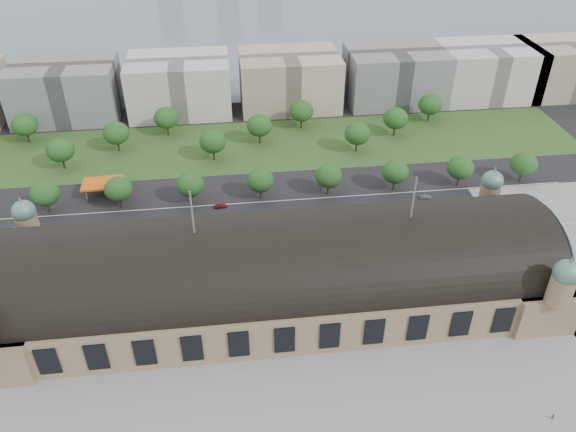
{
  "coord_description": "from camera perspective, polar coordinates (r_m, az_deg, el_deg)",
  "views": [
    {
      "loc": [
        -10.43,
        -113.32,
        107.7
      ],
      "look_at": [
        5.8,
        20.88,
        14.0
      ],
      "focal_mm": 35.0,
      "sensor_mm": 36.0,
      "label": 1
    }
  ],
  "objects": [
    {
      "name": "ground",
      "position": [
        156.68,
        -1.2,
        -8.7
      ],
      "size": [
        900.0,
        900.0,
        0.0
      ],
      "primitive_type": "plane",
      "color": "black",
      "rests_on": "ground"
    },
    {
      "name": "station",
      "position": [
        149.8,
        -1.25,
        -5.85
      ],
      "size": [
        150.0,
        48.4,
        44.3
      ],
      "color": "#857152",
      "rests_on": "ground"
    },
    {
      "name": "road_slab",
      "position": [
        185.98,
        -8.56,
        -1.1
      ],
      "size": [
        260.0,
        26.0,
        0.1
      ],
      "primitive_type": "cube",
      "color": "black",
      "rests_on": "ground"
    },
    {
      "name": "grass_belt",
      "position": [
        232.78,
        -7.29,
        6.87
      ],
      "size": [
        300.0,
        45.0,
        0.1
      ],
      "primitive_type": "cube",
      "color": "#305220",
      "rests_on": "ground"
    },
    {
      "name": "petrol_station",
      "position": [
        211.57,
        -17.81,
        3.24
      ],
      "size": [
        14.0,
        13.0,
        5.05
      ],
      "color": "#E45A0D",
      "rests_on": "ground"
    },
    {
      "name": "lake",
      "position": [
        425.31,
        -5.6,
        19.91
      ],
      "size": [
        700.0,
        320.0,
        0.08
      ],
      "primitive_type": "cube",
      "color": "slate",
      "rests_on": "ground"
    },
    {
      "name": "office_2",
      "position": [
        273.26,
        -21.64,
        11.8
      ],
      "size": [
        45.0,
        32.0,
        24.0
      ],
      "primitive_type": "cube",
      "color": "slate",
      "rests_on": "ground"
    },
    {
      "name": "office_3",
      "position": [
        264.98,
        -10.94,
        12.94
      ],
      "size": [
        45.0,
        32.0,
        24.0
      ],
      "primitive_type": "cube",
      "color": "beige",
      "rests_on": "ground"
    },
    {
      "name": "office_4",
      "position": [
        266.0,
        0.14,
        13.64
      ],
      "size": [
        45.0,
        32.0,
        24.0
      ],
      "primitive_type": "cube",
      "color": "#BEAD95",
      "rests_on": "ground"
    },
    {
      "name": "office_5",
      "position": [
        276.22,
        10.8,
        13.86
      ],
      "size": [
        45.0,
        32.0,
        24.0
      ],
      "primitive_type": "cube",
      "color": "slate",
      "rests_on": "ground"
    },
    {
      "name": "office_6",
      "position": [
        292.51,
        19.52,
        13.69
      ],
      "size": [
        45.0,
        32.0,
        24.0
      ],
      "primitive_type": "cube",
      "color": "beige",
      "rests_on": "ground"
    },
    {
      "name": "office_7",
      "position": [
        311.77,
        26.35,
        13.35
      ],
      "size": [
        45.0,
        32.0,
        24.0
      ],
      "primitive_type": "cube",
      "color": "#BEAD95",
      "rests_on": "ground"
    },
    {
      "name": "tree_row_2",
      "position": [
        203.73,
        -23.47,
        2.09
      ],
      "size": [
        9.6,
        9.6,
        11.52
      ],
      "color": "#2D2116",
      "rests_on": "ground"
    },
    {
      "name": "tree_row_3",
      "position": [
        197.81,
        -16.85,
        2.63
      ],
      "size": [
        9.6,
        9.6,
        11.52
      ],
      "color": "#2D2116",
      "rests_on": "ground"
    },
    {
      "name": "tree_row_4",
      "position": [
        194.68,
        -9.91,
        3.16
      ],
      "size": [
        9.6,
        9.6,
        11.52
      ],
      "color": "#2D2116",
      "rests_on": "ground"
    },
    {
      "name": "tree_row_5",
      "position": [
        194.49,
        -2.84,
        3.65
      ],
      "size": [
        9.6,
        9.6,
        11.52
      ],
      "color": "#2D2116",
      "rests_on": "ground"
    },
    {
      "name": "tree_row_6",
      "position": [
        197.24,
        4.14,
        4.07
      ],
      "size": [
        9.6,
        9.6,
        11.52
      ],
      "color": "#2D2116",
      "rests_on": "ground"
    },
    {
      "name": "tree_row_7",
      "position": [
        202.81,
        10.84,
        4.43
      ],
      "size": [
        9.6,
        9.6,
        11.52
      ],
      "color": "#2D2116",
      "rests_on": "ground"
    },
    {
      "name": "tree_row_8",
      "position": [
        210.98,
        17.11,
        4.7
      ],
      "size": [
        9.6,
        9.6,
        11.52
      ],
      "color": "#2D2116",
      "rests_on": "ground"
    },
    {
      "name": "tree_row_9",
      "position": [
        221.46,
        22.85,
        4.91
      ],
      "size": [
        9.6,
        9.6,
        11.52
      ],
      "color": "#2D2116",
      "rests_on": "ground"
    },
    {
      "name": "tree_belt_2",
      "position": [
        255.19,
        -25.18,
        8.37
      ],
      "size": [
        10.4,
        10.4,
        12.48
      ],
      "color": "#2D2116",
      "rests_on": "ground"
    },
    {
      "name": "tree_belt_3",
      "position": [
        228.88,
        -22.12,
        6.23
      ],
      "size": [
        10.4,
        10.4,
        12.48
      ],
      "color": "#2D2116",
      "rests_on": "ground"
    },
    {
      "name": "tree_belt_4",
      "position": [
        235.0,
        -17.06,
        8.06
      ],
      "size": [
        10.4,
        10.4,
        12.48
      ],
      "color": "#2D2116",
      "rests_on": "ground"
    },
    {
      "name": "tree_belt_5",
      "position": [
        243.05,
        -12.25,
        9.72
      ],
      "size": [
        10.4,
        10.4,
        12.48
      ],
      "color": "#2D2116",
      "rests_on": "ground"
    },
    {
      "name": "tree_belt_6",
      "position": [
        220.23,
        -7.66,
        7.5
      ],
      "size": [
        10.4,
        10.4,
        12.48
      ],
      "color": "#2D2116",
      "rests_on": "ground"
    },
    {
      "name": "tree_belt_7",
      "position": [
        231.32,
        -2.93,
        9.16
      ],
      "size": [
        10.4,
        10.4,
        12.48
      ],
      "color": "#2D2116",
      "rests_on": "ground"
    },
    {
      "name": "tree_belt_8",
      "position": [
        243.97,
        1.37,
        10.61
      ],
      "size": [
        10.4,
        10.4,
        12.48
      ],
      "color": "#2D2116",
      "rests_on": "ground"
    },
    {
      "name": "tree_belt_9",
      "position": [
        226.09,
        7.06,
        8.3
      ],
      "size": [
        10.4,
        10.4,
        12.48
      ],
      "color": "#2D2116",
      "rests_on": "ground"
    },
    {
      "name": "tree_belt_10",
      "position": [
        241.43,
        10.88,
        9.71
      ],
      "size": [
        10.4,
        10.4,
        12.48
      ],
      "color": "#2D2116",
      "rests_on": "ground"
    },
    {
      "name": "tree_belt_11",
      "position": [
        257.81,
        14.25,
        10.92
      ],
      "size": [
        10.4,
        10.4,
        12.48
      ],
      "color": "#2D2116",
      "rests_on": "ground"
    },
    {
      "name": "traffic_car_1",
      "position": [
        201.31,
        -25.76,
        -1.28
      ],
      "size": [
        4.63,
        2.16,
        1.47
      ],
      "primitive_type": "imported",
      "rotation": [
        0.0,
        0.0,
        1.71
      ],
      "color": "#999AA1",
      "rests_on": "ground"
    },
    {
      "name": "traffic_car_2",
      "position": [
        195.75,
        -23.69,
        -1.75
      ],
      "size": [
        5.36,
        2.82,
        1.44
      ],
      "primitive_type": "imported",
      "rotation": [
        0.0,
        0.0,
        -1.66
      ],
      "color": "black",
      "rests_on": "ground"
    },
    {
      "name": "traffic_car_3",
      "position": [
        194.31,
        -6.84,
        1.02
      ],
      "size": [
        4.62,
        2.19,
        1.3
      ],
      "primitive_type": "imported",
      "rotation": [
        0.0,
        0.0,
        1.65
      ],
      "color": "maroon",
      "rests_on": "ground"
    },
    {
      "name": "traffic_car_4",
      "position": [
        181.43,
        -0.19,
        -1.38
      ],
      "size": [
        4.57,
        1.99,
        1.53
      ],
      "primitive_type": "imported",
      "rotation": [
        0.0,
        0.0,
        -1.61
      ],
      "color": "#1A1C49",
      "rests_on": "ground"
    },
    {
      "name": "traffic_car_5",
      "position": [
        203.41,
        13.8,
        1.87
      ],
      "size": [
        4.28,
        1.76,
        1.38
      ],
      "primitive_type": "imported",
      "rotation": [
        0.0,
        0.0,
        1.5
      ],
      "color": "#525459",
      "rests_on": "ground"
    },
    {
      "name": "traffic_car_6",
      "position": [
        200.7,
        20.16,
        0.14
      ],
      "size": [
        5.8,
        3.07,
        1.55
      ],
      "primitive_type": "imported",
      "rotation": [
        0.0,
        0.0,
        -1.48
      ],
      "color": "silver",
      "rests_on": "ground"
    },
    {
      "name": "parked_car_0",
      "position": [
        180.42,
        -19.79,
        -4.03
      ],
      "size": [
        4.89,
        4.34,
        1.61
      ],
      "primitive_type": "imported",
      "rotation": [
        0.0,
        0.0,
        -0.91
      ],
      "color": "black",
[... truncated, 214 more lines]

